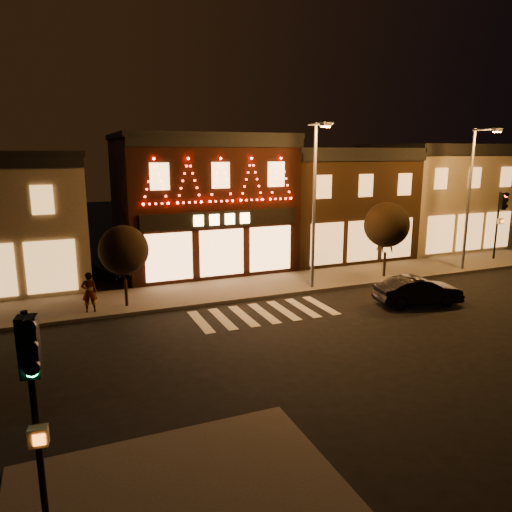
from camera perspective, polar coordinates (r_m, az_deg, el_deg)
ground at (r=18.84m, az=5.87°, el=-10.43°), size 120.00×120.00×0.00m
sidewalk_far at (r=26.44m, az=1.45°, el=-3.49°), size 44.00×4.00×0.15m
building_pulp at (r=30.55m, az=-6.58°, el=6.38°), size 10.20×8.34×8.30m
building_right_a at (r=34.44m, az=8.89°, el=6.29°), size 9.20×8.28×7.50m
building_right_b at (r=39.85m, az=20.09°, el=6.71°), size 9.20×8.28×7.80m
traffic_signal_near at (r=9.11m, az=-24.93°, el=-14.21°), size 0.35×0.48×4.54m
traffic_signal_far at (r=35.90m, az=27.04°, el=4.73°), size 0.40×0.52×4.52m
streetlamp_mid at (r=24.93m, az=7.09°, el=7.34°), size 0.79×1.95×8.52m
streetlamp_right at (r=31.58m, az=24.31°, el=7.29°), size 0.55×1.94×8.45m
tree_left at (r=22.92m, az=-15.43°, el=0.67°), size 2.28×2.28×3.82m
tree_right at (r=28.49m, az=15.25°, el=3.60°), size 2.58×2.58×4.32m
dark_sedan at (r=24.50m, az=18.67°, el=-3.95°), size 4.35×2.17×1.37m
pedestrian at (r=22.92m, az=-19.17°, el=-4.07°), size 0.70×0.49×1.85m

